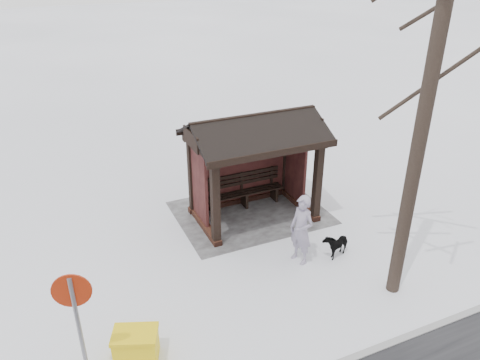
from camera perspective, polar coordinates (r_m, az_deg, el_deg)
name	(u,v)px	position (r m, az deg, el deg)	size (l,w,h in m)	color
ground	(253,216)	(13.57, 1.63, -4.41)	(120.00, 120.00, 0.00)	white
kerb	(376,349)	(9.95, 16.25, -19.19)	(120.00, 0.15, 0.06)	gray
trampled_patch	(250,213)	(13.72, 1.27, -3.99)	(4.20, 3.20, 0.02)	gray
bus_shelter	(252,145)	(12.73, 1.45, 4.33)	(3.60, 2.40, 3.09)	#3A1D15
tree_near	(445,1)	(9.14, 23.72, 19.37)	(3.42, 3.42, 9.03)	black
pedestrian	(301,230)	(11.36, 7.51, -6.04)	(0.65, 0.43, 1.79)	#91889F
dog	(336,243)	(12.04, 11.62, -7.58)	(0.35, 0.77, 0.65)	black
grit_bin	(136,346)	(9.43, -12.55, -19.10)	(0.98, 0.83, 0.64)	yellow
road_sign	(76,310)	(8.20, -19.42, -14.70)	(0.62, 0.19, 2.46)	slate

